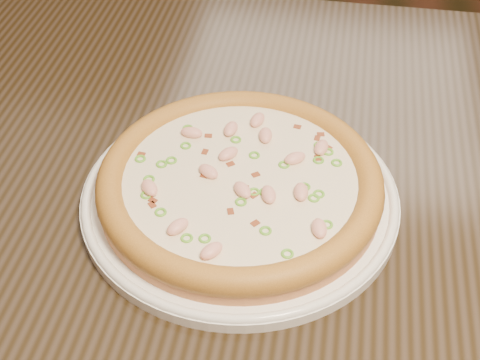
# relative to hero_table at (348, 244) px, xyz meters

# --- Properties ---
(ground) EXTENTS (9.00, 9.00, 0.00)m
(ground) POSITION_rel_hero_table_xyz_m (-0.09, 0.72, -0.65)
(ground) COLOR black
(hero_table) EXTENTS (1.20, 0.80, 0.75)m
(hero_table) POSITION_rel_hero_table_xyz_m (0.00, 0.00, 0.00)
(hero_table) COLOR black
(hero_table) RESTS_ON ground
(plate) EXTENTS (0.33, 0.33, 0.02)m
(plate) POSITION_rel_hero_table_xyz_m (-0.12, -0.05, 0.11)
(plate) COLOR white
(plate) RESTS_ON hero_table
(pizza) EXTENTS (0.29, 0.29, 0.03)m
(pizza) POSITION_rel_hero_table_xyz_m (-0.12, -0.05, 0.13)
(pizza) COLOR #C18649
(pizza) RESTS_ON plate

